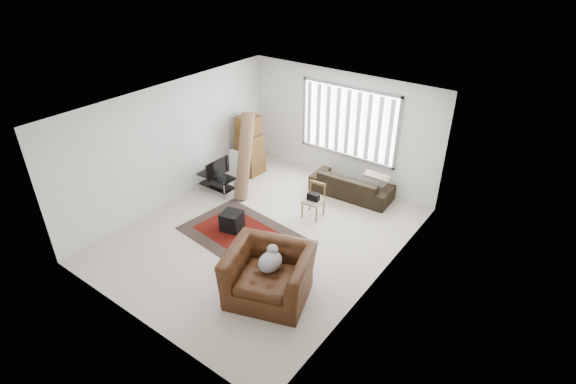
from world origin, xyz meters
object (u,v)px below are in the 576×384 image
at_px(sofa, 352,181).
at_px(side_chair, 314,199).
at_px(tv_stand, 216,180).
at_px(moving_boxes, 249,147).
at_px(armchair, 269,271).

distance_m(sofa, side_chair, 1.28).
distance_m(tv_stand, moving_boxes, 1.33).
height_order(tv_stand, sofa, sofa).
relative_size(sofa, armchair, 1.13).
xyz_separation_m(tv_stand, armchair, (3.17, -2.00, 0.19)).
bearing_deg(sofa, armchair, 94.96).
bearing_deg(tv_stand, moving_boxes, 92.49).
bearing_deg(armchair, side_chair, 88.11).
distance_m(moving_boxes, sofa, 2.74).
distance_m(tv_stand, sofa, 3.16).
relative_size(side_chair, armchair, 0.45).
bearing_deg(tv_stand, sofa, 33.95).
height_order(sofa, side_chair, side_chair).
distance_m(tv_stand, armchair, 3.75).
bearing_deg(sofa, tv_stand, 30.64).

